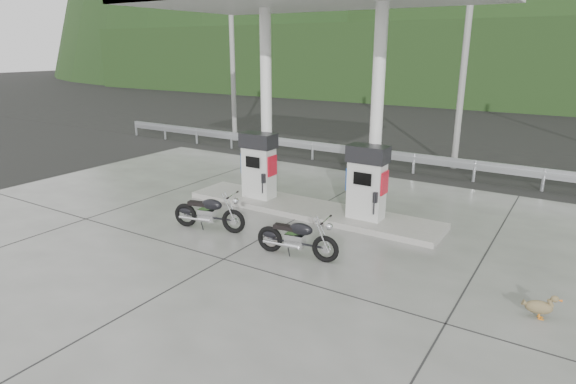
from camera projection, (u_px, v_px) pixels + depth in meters
The scene contains 16 objects.
ground at pixel (253, 244), 10.68m from camera, with size 160.00×160.00×0.00m, color black.
forecourt_apron at pixel (253, 244), 10.68m from camera, with size 18.00×14.00×0.02m, color slate.
pump_island at pixel (309, 209), 12.68m from camera, with size 7.00×1.40×0.15m, color gray.
gas_pump_left at pixel (259, 166), 13.21m from camera, with size 0.95×0.55×1.80m, color silver, non-canonical shape.
gas_pump_right at pixel (367, 182), 11.58m from camera, with size 0.95×0.55×1.80m, color silver, non-canonical shape.
canopy_column_left at pixel (266, 105), 13.07m from camera, with size 0.30×0.30×5.00m, color white.
canopy_column_right at pixel (377, 114), 11.44m from camera, with size 0.30×0.30×5.00m, color white.
guardrail at pixel (387, 150), 16.95m from camera, with size 26.00×0.16×1.42m, color #AAADB2, non-canonical shape.
road at pixel (417, 152), 19.99m from camera, with size 60.00×7.00×0.01m, color black.
utility_pole_a at pixel (232, 51), 21.30m from camera, with size 0.22×0.22×8.00m, color gray.
utility_pole_b at pixel (465, 53), 16.19m from camera, with size 0.22×0.22×8.00m, color gray.
tree_band at pixel (503, 64), 34.09m from camera, with size 80.00×6.00×6.00m, color black.
forested_hills at pixel (541, 82), 59.23m from camera, with size 100.00×40.00×140.00m, color black, non-canonical shape.
motorcycle_left at pixel (209, 213), 11.37m from camera, with size 1.74×0.55×0.82m, color black, non-canonical shape.
motorcycle_right at pixel (297, 238), 9.89m from camera, with size 1.70×0.54×0.81m, color black, non-canonical shape.
duck at pixel (539, 307), 7.69m from camera, with size 0.51×0.14×0.37m, color brown, non-canonical shape.
Camera 1 is at (5.95, -7.94, 4.20)m, focal length 30.00 mm.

